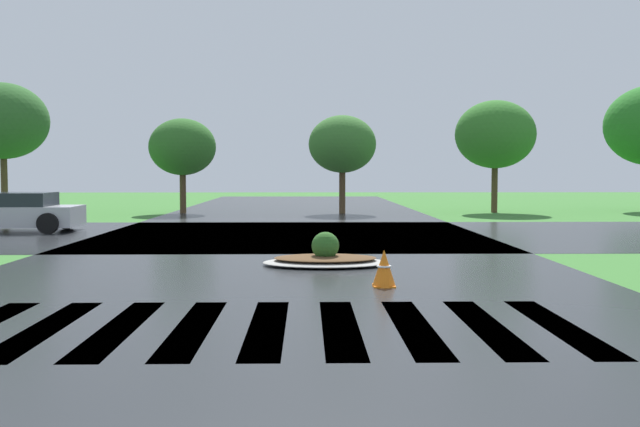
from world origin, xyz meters
TOP-DOWN VIEW (x-y plane):
  - asphalt_roadway at (0.00, 10.00)m, footprint 11.44×80.00m
  - asphalt_cross_road at (0.00, 18.18)m, footprint 90.00×10.30m
  - crosswalk_stripes at (-0.00, 5.32)m, footprint 7.65×3.38m
  - median_island at (0.87, 11.12)m, footprint 2.54×1.64m
  - car_silver_hatch at (-8.70, 19.41)m, footprint 4.10×2.20m
  - traffic_cone at (1.77, 8.39)m, footprint 0.40×0.40m
  - background_treeline at (0.13, 29.29)m, footprint 41.40×6.38m

SIDE VIEW (x-z plane):
  - crosswalk_stripes at x=0.00m, z-range 0.00..0.01m
  - asphalt_roadway at x=0.00m, z-range 0.00..0.01m
  - asphalt_cross_road at x=0.00m, z-range 0.00..0.01m
  - median_island at x=0.87m, z-range -0.19..0.49m
  - traffic_cone at x=1.77m, z-range -0.01..0.61m
  - car_silver_hatch at x=-8.70m, z-range -0.03..1.20m
  - background_treeline at x=0.13m, z-range 0.68..6.62m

